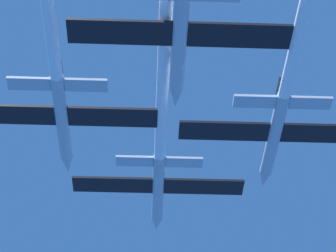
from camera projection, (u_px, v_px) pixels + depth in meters
name	position (u px, v px, depth m)	size (l,w,h in m)	color
jet_lead	(162.00, 99.00, 49.33)	(14.83, 42.51, 2.46)	#B2BAC6
jet_left_wing	(50.00, 25.00, 43.73)	(14.83, 37.88, 2.46)	#B2BAC6
jet_right_wing	(301.00, 26.00, 42.96)	(14.83, 41.73, 2.46)	#B2BAC6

